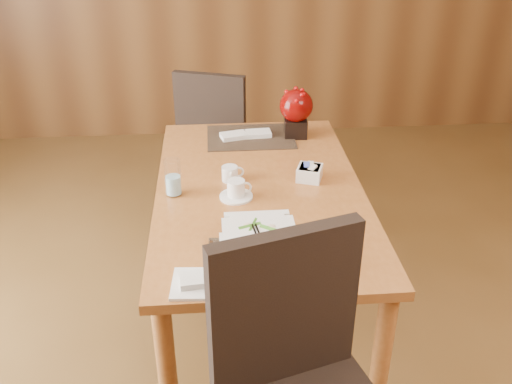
{
  "coord_description": "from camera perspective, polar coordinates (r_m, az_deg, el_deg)",
  "views": [
    {
      "loc": [
        -0.19,
        -1.58,
        1.95
      ],
      "look_at": [
        -0.04,
        0.35,
        0.87
      ],
      "focal_mm": 40.0,
      "sensor_mm": 36.0,
      "label": 1
    }
  ],
  "objects": [
    {
      "name": "placemat_far",
      "position": [
        2.98,
        -0.54,
        5.53
      ],
      "size": [
        0.45,
        0.33,
        0.01
      ],
      "primitive_type": "cube",
      "color": "black",
      "rests_on": "dining_table"
    },
    {
      "name": "napkins_far",
      "position": [
        2.98,
        -0.83,
        5.78
      ],
      "size": [
        0.27,
        0.13,
        0.02
      ],
      "primitive_type": null,
      "rotation": [
        0.0,
        0.0,
        0.14
      ],
      "color": "white",
      "rests_on": "dining_table"
    },
    {
      "name": "creamer_jug",
      "position": [
        2.54,
        -2.63,
        1.85
      ],
      "size": [
        0.11,
        0.11,
        0.07
      ],
      "primitive_type": null,
      "rotation": [
        0.0,
        0.0,
        0.16
      ],
      "color": "white",
      "rests_on": "dining_table"
    },
    {
      "name": "far_chair",
      "position": [
        3.56,
        -3.91,
        5.82
      ],
      "size": [
        0.57,
        0.57,
        0.96
      ],
      "rotation": [
        0.0,
        0.0,
        2.81
      ],
      "color": "black",
      "rests_on": "ground"
    },
    {
      "name": "placemat_near",
      "position": [
        2.03,
        1.7,
        -6.98
      ],
      "size": [
        0.45,
        0.33,
        0.01
      ],
      "primitive_type": "cube",
      "color": "black",
      "rests_on": "dining_table"
    },
    {
      "name": "dining_table",
      "position": [
        2.54,
        0.36,
        -1.51
      ],
      "size": [
        0.9,
        1.5,
        0.75
      ],
      "color": "#A4622D",
      "rests_on": "ground"
    },
    {
      "name": "berry_decor",
      "position": [
        2.96,
        4.03,
        8.19
      ],
      "size": [
        0.17,
        0.17,
        0.25
      ],
      "rotation": [
        0.0,
        0.0,
        -0.06
      ],
      "color": "black",
      "rests_on": "dining_table"
    },
    {
      "name": "sugar_caddy",
      "position": [
        2.56,
        5.37,
        1.9
      ],
      "size": [
        0.13,
        0.13,
        0.06
      ],
      "primitive_type": "cube",
      "rotation": [
        0.0,
        0.0,
        -0.33
      ],
      "color": "white",
      "rests_on": "dining_table"
    },
    {
      "name": "soup_setting",
      "position": [
        2.02,
        0.33,
        -5.16
      ],
      "size": [
        0.28,
        0.28,
        0.11
      ],
      "rotation": [
        0.0,
        0.0,
        0.0
      ],
      "color": "white",
      "rests_on": "dining_table"
    },
    {
      "name": "bread_plate",
      "position": [
        1.93,
        -5.92,
        -9.11
      ],
      "size": [
        0.18,
        0.18,
        0.01
      ],
      "primitive_type": "cube",
      "rotation": [
        0.0,
        0.0,
        -0.07
      ],
      "color": "white",
      "rests_on": "dining_table"
    },
    {
      "name": "coffee_cup",
      "position": [
        2.4,
        -2.01,
        0.18
      ],
      "size": [
        0.14,
        0.14,
        0.08
      ],
      "rotation": [
        0.0,
        0.0,
        -0.06
      ],
      "color": "white",
      "rests_on": "dining_table"
    },
    {
      "name": "water_glass",
      "position": [
        2.43,
        -8.31,
        1.43
      ],
      "size": [
        0.07,
        0.07,
        0.16
      ],
      "primitive_type": "cylinder",
      "rotation": [
        0.0,
        0.0,
        0.03
      ],
      "color": "silver",
      "rests_on": "dining_table"
    }
  ]
}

